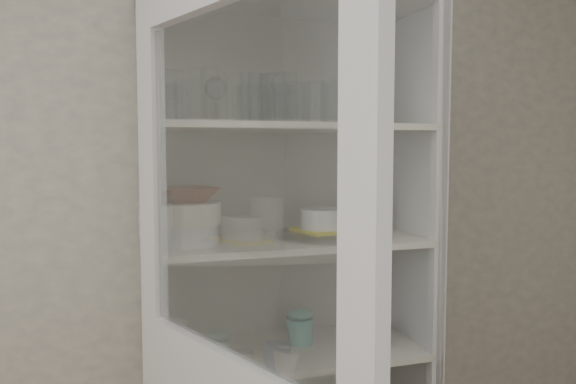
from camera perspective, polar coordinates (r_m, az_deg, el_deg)
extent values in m
cube|color=#99968C|center=(2.16, -6.88, -2.98)|extent=(3.60, 0.02, 2.60)
cube|color=silver|center=(1.96, -13.95, -11.33)|extent=(0.03, 0.45, 2.10)
cube|color=silver|center=(2.23, 12.12, -9.35)|extent=(0.03, 0.45, 2.10)
cube|color=gray|center=(2.24, -1.64, -9.22)|extent=(1.00, 0.03, 2.10)
cube|color=silver|center=(2.04, 0.00, 18.85)|extent=(1.00, 0.45, 0.03)
cube|color=beige|center=(2.09, 0.13, -15.95)|extent=(0.94, 0.42, 0.02)
cube|color=beige|center=(1.99, 0.13, -5.06)|extent=(0.94, 0.42, 0.02)
cube|color=beige|center=(1.96, 0.13, 6.55)|extent=(0.94, 0.42, 0.02)
cube|color=silver|center=(1.62, -13.59, 1.59)|extent=(0.07, 0.10, 0.80)
cube|color=silver|center=(0.96, 7.77, -0.16)|extent=(0.07, 0.10, 0.80)
cube|color=silver|center=(1.27, -5.70, 0.96)|extent=(0.28, 0.68, 0.78)
cylinder|color=silver|center=(1.78, -11.67, 9.53)|extent=(0.08, 0.08, 0.15)
cylinder|color=silver|center=(1.84, -2.89, 9.45)|extent=(0.10, 0.10, 0.15)
cylinder|color=silver|center=(1.81, -3.74, 9.54)|extent=(0.08, 0.08, 0.16)
cylinder|color=silver|center=(1.84, -1.43, 9.49)|extent=(0.09, 0.09, 0.16)
cylinder|color=silver|center=(1.87, 2.84, 9.04)|extent=(0.07, 0.07, 0.13)
cylinder|color=silver|center=(1.91, 4.39, 9.09)|extent=(0.09, 0.09, 0.14)
cylinder|color=silver|center=(1.92, 8.25, 8.94)|extent=(0.07, 0.07, 0.14)
cylinder|color=silver|center=(1.89, -12.01, 8.79)|extent=(0.07, 0.07, 0.13)
cylinder|color=silver|center=(1.95, -4.30, 8.80)|extent=(0.08, 0.08, 0.13)
cylinder|color=silver|center=(1.94, -2.08, 8.85)|extent=(0.08, 0.08, 0.13)
cylinder|color=silver|center=(1.96, -0.57, 8.86)|extent=(0.08, 0.08, 0.14)
cylinder|color=silver|center=(1.95, 0.69, 9.00)|extent=(0.08, 0.08, 0.14)
cylinder|color=white|center=(1.88, -10.27, -4.24)|extent=(0.21, 0.21, 0.07)
cylinder|color=white|center=(2.05, -12.25, -2.97)|extent=(0.19, 0.19, 0.11)
cylinder|color=silver|center=(1.87, -10.30, -2.12)|extent=(0.29, 0.29, 0.07)
imported|color=#5E2612|center=(1.87, -10.32, -0.27)|extent=(0.26, 0.26, 0.05)
cylinder|color=silver|center=(2.02, 3.56, -4.32)|extent=(0.45, 0.45, 0.02)
cube|color=yellow|center=(2.02, 3.57, -3.88)|extent=(0.21, 0.21, 0.01)
cylinder|color=white|center=(2.01, 3.57, -2.71)|extent=(0.20, 0.20, 0.07)
cylinder|color=#B2C2C0|center=(2.11, 6.85, -2.03)|extent=(0.12, 0.12, 0.16)
imported|color=#2341A2|center=(2.15, 8.18, -13.81)|extent=(0.12, 0.12, 0.09)
imported|color=teal|center=(2.13, 1.17, -13.90)|extent=(0.12, 0.12, 0.10)
imported|color=white|center=(2.09, 8.62, -14.35)|extent=(0.11, 0.11, 0.09)
cylinder|color=teal|center=(2.13, 1.32, -13.93)|extent=(0.09, 0.09, 0.09)
ellipsoid|color=teal|center=(2.12, 1.32, -12.53)|extent=(0.09, 0.09, 0.02)
cylinder|color=silver|center=(1.97, -5.52, -16.27)|extent=(0.10, 0.10, 0.04)
cylinder|color=white|center=(2.02, -11.73, -14.53)|extent=(0.14, 0.14, 0.13)
cylinder|color=silver|center=(1.93, 1.41, 8.88)|extent=(0.07, 0.07, 0.13)
cylinder|color=silver|center=(1.96, 4.76, 8.79)|extent=(0.07, 0.07, 0.13)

